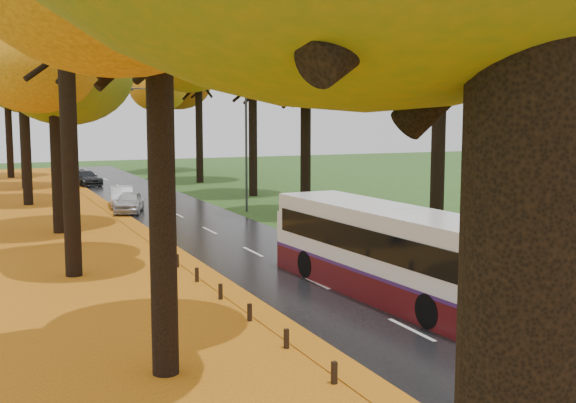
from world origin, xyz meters
TOP-DOWN VIEW (x-y plane):
  - road at (0.00, 25.00)m, footprint 6.50×90.00m
  - centre_line at (0.00, 25.00)m, footprint 0.12×90.00m
  - leaf_verge at (-9.00, 25.00)m, footprint 12.00×90.00m
  - leaf_drift at (-3.05, 25.00)m, footprint 0.90×90.00m
  - trees_left at (-7.18, 27.06)m, footprint 9.20×74.00m
  - trees_right at (7.19, 26.91)m, footprint 9.30×74.20m
  - bollard_row at (-3.70, 4.70)m, footprint 0.11×23.51m
  - streetlamp_near at (3.95, 8.00)m, footprint 2.45×0.18m
  - streetlamp_mid at (3.95, 30.00)m, footprint 2.45×0.18m
  - streetlamp_far at (3.95, 52.00)m, footprint 2.45×0.18m
  - bus at (1.38, 9.61)m, footprint 3.16×10.87m
  - car_white at (-2.35, 32.14)m, footprint 2.59×3.95m
  - car_silver at (-2.26, 34.90)m, footprint 1.92×4.04m
  - car_dark at (-2.35, 49.46)m, footprint 2.52×4.36m

SIDE VIEW (x-z plane):
  - leaf_verge at x=-9.00m, z-range 0.00..0.02m
  - road at x=0.00m, z-range 0.00..0.04m
  - leaf_drift at x=-3.05m, z-range 0.04..0.05m
  - centre_line at x=0.00m, z-range 0.04..0.05m
  - bollard_row at x=-3.70m, z-range 0.00..0.52m
  - car_dark at x=-2.35m, z-range 0.04..1.23m
  - car_white at x=-2.35m, z-range 0.04..1.29m
  - car_silver at x=-2.26m, z-range 0.04..1.32m
  - bus at x=1.38m, z-range 0.11..2.93m
  - streetlamp_near at x=3.95m, z-range 0.71..8.71m
  - streetlamp_mid at x=3.95m, z-range 0.71..8.71m
  - streetlamp_far at x=3.95m, z-range 0.71..8.71m
  - trees_left at x=-7.18m, z-range 2.59..16.48m
  - trees_right at x=7.19m, z-range 2.71..16.67m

